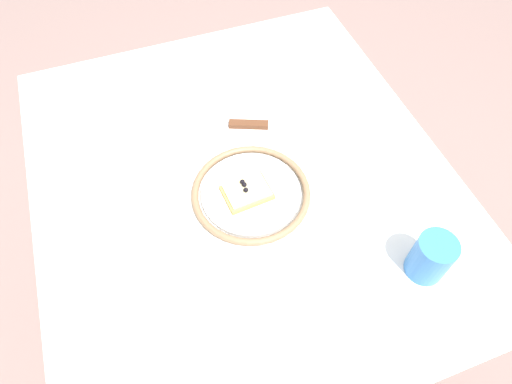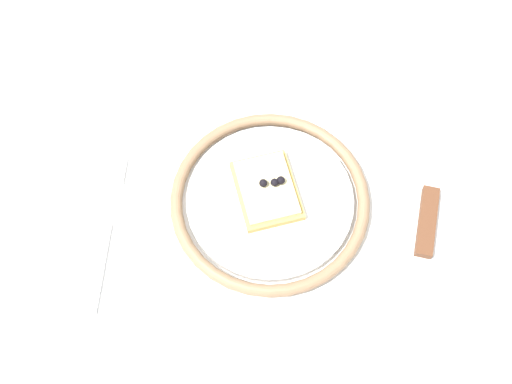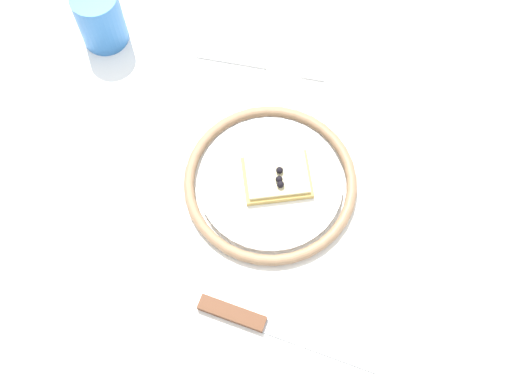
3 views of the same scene
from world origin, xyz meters
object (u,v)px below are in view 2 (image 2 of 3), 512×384
plate (269,197)px  pizza_slice_near (267,190)px  dining_table (304,229)px  knife (430,198)px  fork (106,230)px

plate → pizza_slice_near: size_ratio=2.46×
plate → dining_table: bearing=-5.5°
plate → pizza_slice_near: 0.01m
knife → fork: bearing=176.1°
plate → fork: size_ratio=1.22×
pizza_slice_near → fork: 0.20m
plate → fork: bearing=-178.1°
dining_table → fork: size_ratio=4.93×
dining_table → knife: bearing=-11.4°
dining_table → pizza_slice_near: size_ratio=9.90×
dining_table → fork: fork is taller
knife → plate: bearing=170.1°
knife → pizza_slice_near: bearing=169.0°
pizza_slice_near → fork: (-0.20, -0.01, -0.02)m
pizza_slice_near → knife: 0.20m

